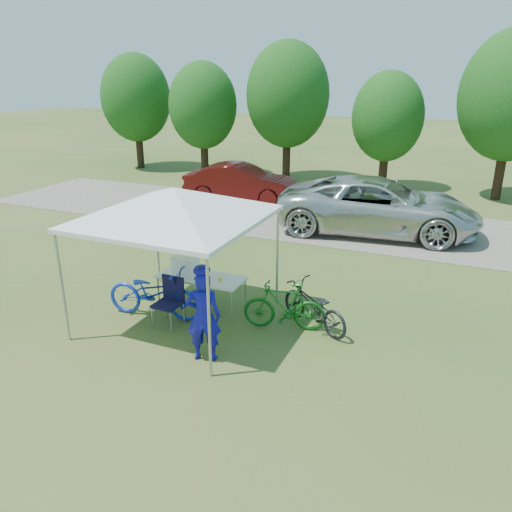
# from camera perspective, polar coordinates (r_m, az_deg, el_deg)

# --- Properties ---
(ground) EXTENTS (100.00, 100.00, 0.00)m
(ground) POSITION_cam_1_polar(r_m,az_deg,el_deg) (10.28, -8.59, -7.26)
(ground) COLOR #2D5119
(ground) RESTS_ON ground
(gravel_strip) EXTENTS (24.00, 5.00, 0.02)m
(gravel_strip) POSITION_cam_1_polar(r_m,az_deg,el_deg) (17.10, 5.58, 4.19)
(gravel_strip) COLOR gray
(gravel_strip) RESTS_ON ground
(canopy) EXTENTS (4.53, 4.53, 3.00)m
(canopy) POSITION_cam_1_polar(r_m,az_deg,el_deg) (9.37, -9.43, 7.28)
(canopy) COLOR #A5A5AA
(canopy) RESTS_ON ground
(treeline) EXTENTS (24.89, 4.28, 6.30)m
(treeline) POSITION_cam_1_polar(r_m,az_deg,el_deg) (22.37, 10.21, 16.93)
(treeline) COLOR #382314
(treeline) RESTS_ON ground
(folding_table) EXTENTS (1.82, 0.76, 0.75)m
(folding_table) POSITION_cam_1_polar(r_m,az_deg,el_deg) (10.40, -6.29, -2.55)
(folding_table) COLOR white
(folding_table) RESTS_ON ground
(folding_chair) EXTENTS (0.51, 0.53, 0.97)m
(folding_chair) POSITION_cam_1_polar(r_m,az_deg,el_deg) (9.95, -9.76, -4.62)
(folding_chair) COLOR black
(folding_chair) RESTS_ON ground
(cooler) EXTENTS (0.52, 0.35, 0.37)m
(cooler) POSITION_cam_1_polar(r_m,az_deg,el_deg) (10.48, -8.05, -1.07)
(cooler) COLOR white
(cooler) RESTS_ON folding_table
(ice_cream_cup) EXTENTS (0.08, 0.08, 0.06)m
(ice_cream_cup) POSITION_cam_1_polar(r_m,az_deg,el_deg) (10.12, -4.10, -2.69)
(ice_cream_cup) COLOR #D4E235
(ice_cream_cup) RESTS_ON folding_table
(cyclist) EXTENTS (0.69, 0.57, 1.63)m
(cyclist) POSITION_cam_1_polar(r_m,az_deg,el_deg) (8.58, -6.02, -6.88)
(cyclist) COLOR #121294
(cyclist) RESTS_ON ground
(bike_blue) EXTENTS (2.08, 0.97, 1.05)m
(bike_blue) POSITION_cam_1_polar(r_m,az_deg,el_deg) (10.31, -11.56, -4.15)
(bike_blue) COLOR #1534BD
(bike_blue) RESTS_ON ground
(bike_green) EXTENTS (1.67, 0.82, 0.97)m
(bike_green) POSITION_cam_1_polar(r_m,az_deg,el_deg) (9.67, 3.27, -5.72)
(bike_green) COLOR #16631B
(bike_green) RESTS_ON ground
(bike_dark) EXTENTS (1.78, 1.36, 0.90)m
(bike_dark) POSITION_cam_1_polar(r_m,az_deg,el_deg) (9.77, 6.61, -5.76)
(bike_dark) COLOR black
(bike_dark) RESTS_ON ground
(minivan) EXTENTS (6.31, 3.44, 1.68)m
(minivan) POSITION_cam_1_polar(r_m,az_deg,el_deg) (15.84, 13.78, 5.59)
(minivan) COLOR silver
(minivan) RESTS_ON gravel_strip
(sedan) EXTENTS (4.49, 2.15, 1.42)m
(sedan) POSITION_cam_1_polar(r_m,az_deg,el_deg) (19.36, -1.70, 8.38)
(sedan) COLOR #490D0C
(sedan) RESTS_ON gravel_strip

